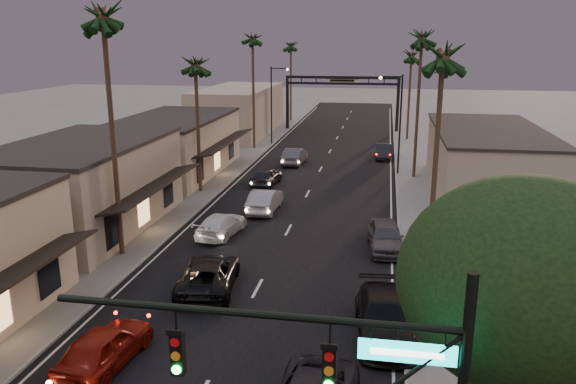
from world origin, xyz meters
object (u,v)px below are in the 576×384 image
at_px(oncoming_pickup, 209,274).
at_px(oncoming_silver, 265,200).
at_px(corner_tree, 527,291).
at_px(palm_ra, 443,50).
at_px(oncoming_red, 104,347).
at_px(curbside_black, 384,318).
at_px(palm_far, 291,43).
at_px(streetlight_left, 274,99).
at_px(palm_lb, 102,10).
at_px(palm_lc, 195,60).
at_px(palm_rb, 422,34).
at_px(arch, 342,89).
at_px(palm_ld, 252,35).
at_px(palm_rc, 412,53).
at_px(streetlight_right, 397,116).

relative_size(oncoming_pickup, oncoming_silver, 1.14).
height_order(corner_tree, oncoming_silver, corner_tree).
height_order(palm_ra, oncoming_red, palm_ra).
xyz_separation_m(palm_ra, curbside_black, (-2.40, -8.56, -10.63)).
bearing_deg(palm_far, streetlight_left, -86.05).
relative_size(streetlight_left, oncoming_silver, 1.83).
distance_m(palm_lb, palm_lc, 14.30).
xyz_separation_m(palm_ra, palm_rb, (0.00, 20.00, 0.97)).
relative_size(arch, palm_ld, 1.07).
distance_m(palm_lb, oncoming_silver, 17.13).
height_order(corner_tree, oncoming_pickup, corner_tree).
distance_m(oncoming_silver, curbside_black, 18.49).
height_order(palm_rc, curbside_black, palm_rc).
relative_size(arch, palm_lc, 1.25).
bearing_deg(arch, streetlight_right, -74.53).
bearing_deg(palm_rc, palm_lb, -112.27).
height_order(streetlight_right, palm_lb, palm_lb).
bearing_deg(oncoming_silver, corner_tree, 116.77).
relative_size(streetlight_left, oncoming_pickup, 1.61).
xyz_separation_m(arch, oncoming_red, (-4.13, -58.62, -4.73)).
height_order(streetlight_left, oncoming_silver, streetlight_left).
bearing_deg(palm_ld, curbside_black, -69.49).
bearing_deg(curbside_black, palm_ra, 69.03).
bearing_deg(arch, palm_rb, -71.70).
bearing_deg(palm_rb, streetlight_left, 137.95).
distance_m(palm_rb, oncoming_red, 36.90).
bearing_deg(arch, oncoming_pickup, -92.60).
height_order(streetlight_right, palm_lc, palm_lc).
bearing_deg(arch, palm_rc, -34.89).
height_order(palm_ld, oncoming_red, palm_ld).
bearing_deg(palm_rb, oncoming_pickup, -113.25).
relative_size(streetlight_right, palm_lc, 0.74).
height_order(palm_ld, palm_rc, palm_ld).
bearing_deg(palm_lc, oncoming_pickup, -70.27).
bearing_deg(oncoming_silver, palm_ra, 145.34).
xyz_separation_m(corner_tree, palm_ld, (-18.08, 47.55, 6.44)).
bearing_deg(palm_rc, palm_far, 140.36).
bearing_deg(streetlight_right, palm_rb, -30.76).
bearing_deg(arch, oncoming_silver, -93.56).
xyz_separation_m(streetlight_right, palm_rb, (1.68, -1.00, 7.09)).
height_order(streetlight_right, palm_rb, palm_rb).
height_order(streetlight_left, palm_rc, palm_rc).
distance_m(arch, palm_lc, 35.41).
bearing_deg(oncoming_red, streetlight_right, -102.29).
height_order(streetlight_right, palm_far, palm_far).
bearing_deg(palm_ld, oncoming_silver, -74.96).
relative_size(streetlight_right, oncoming_silver, 1.83).
distance_m(palm_lc, oncoming_pickup, 20.93).
bearing_deg(arch, palm_lc, -104.20).
xyz_separation_m(palm_lc, palm_rb, (17.20, 8.00, 1.95)).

